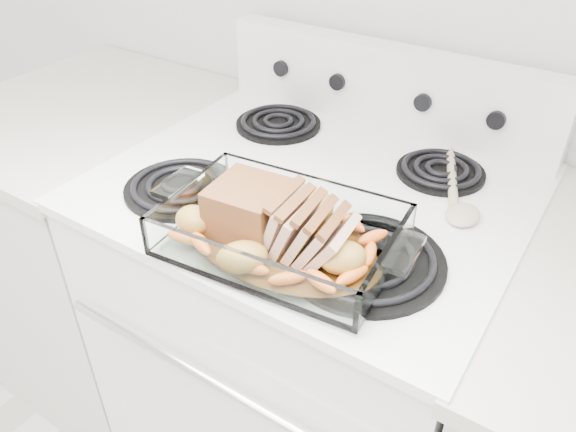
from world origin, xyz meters
The scene contains 6 objects.
electric_range centered at (0.00, 1.66, 0.48)m, with size 0.78×0.70×1.12m.
counter_left centered at (-0.67, 1.66, 0.47)m, with size 0.58×0.68×0.93m.
baking_dish centered at (0.07, 1.45, 0.96)m, with size 0.35×0.23×0.07m.
pork_roast centered at (0.04, 1.45, 0.99)m, with size 0.23×0.11×0.09m.
roast_vegetables centered at (0.06, 1.49, 0.97)m, with size 0.39×0.21×0.05m.
wooden_spoon centered at (0.25, 1.74, 0.94)m, with size 0.13×0.24×0.02m.
Camera 1 is at (0.46, 0.87, 1.50)m, focal length 35.00 mm.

